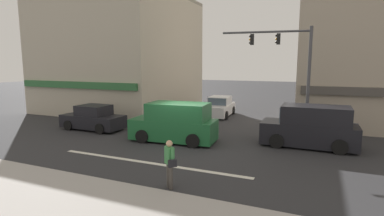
# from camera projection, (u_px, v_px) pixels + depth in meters

# --- Properties ---
(ground_plane) EXTENTS (120.00, 120.00, 0.00)m
(ground_plane) POSITION_uv_depth(u_px,v_px,m) (183.00, 143.00, 15.94)
(ground_plane) COLOR #2B2B2D
(lane_marking_stripe) EXTENTS (9.00, 0.24, 0.01)m
(lane_marking_stripe) POSITION_uv_depth(u_px,v_px,m) (149.00, 163.00, 12.76)
(lane_marking_stripe) COLOR silver
(lane_marking_stripe) RESTS_ON ground
(sidewalk_curb) EXTENTS (40.00, 5.00, 0.16)m
(sidewalk_curb) POSITION_uv_depth(u_px,v_px,m) (53.00, 215.00, 8.20)
(sidewalk_curb) COLOR #9E9993
(sidewalk_curb) RESTS_ON ground
(building_left_block) EXTENTS (11.51, 11.58, 10.07)m
(building_left_block) POSITION_uv_depth(u_px,v_px,m) (121.00, 55.00, 27.50)
(building_left_block) COLOR #B7AD99
(building_left_block) RESTS_ON ground
(street_tree) EXTENTS (2.81, 2.81, 5.38)m
(street_tree) POSITION_uv_depth(u_px,v_px,m) (331.00, 67.00, 19.82)
(street_tree) COLOR #4C3823
(street_tree) RESTS_ON ground
(utility_pole_near_left) EXTENTS (1.40, 0.22, 7.68)m
(utility_pole_near_left) POSITION_uv_depth(u_px,v_px,m) (108.00, 66.00, 23.33)
(utility_pole_near_left) COLOR brown
(utility_pole_near_left) RESTS_ON ground
(traffic_light_mast) EXTENTS (4.86, 0.76, 6.20)m
(traffic_light_mast) POSITION_uv_depth(u_px,v_px,m) (291.00, 64.00, 16.57)
(traffic_light_mast) COLOR #47474C
(traffic_light_mast) RESTS_ON ground
(van_crossing_rightbound) EXTENTS (4.61, 2.06, 2.11)m
(van_crossing_rightbound) POSITION_uv_depth(u_px,v_px,m) (310.00, 127.00, 15.10)
(van_crossing_rightbound) COLOR black
(van_crossing_rightbound) RESTS_ON ground
(sedan_crossing_center) EXTENTS (2.08, 4.20, 1.58)m
(sedan_crossing_center) POSITION_uv_depth(u_px,v_px,m) (220.00, 107.00, 24.15)
(sedan_crossing_center) COLOR silver
(sedan_crossing_center) RESTS_ON ground
(sedan_approaching_near) EXTENTS (4.12, 1.91, 1.58)m
(sedan_approaching_near) POSITION_uv_depth(u_px,v_px,m) (93.00, 119.00, 19.17)
(sedan_approaching_near) COLOR black
(sedan_approaching_near) RESTS_ON ground
(van_parked_curbside) EXTENTS (4.73, 2.32, 2.11)m
(van_parked_curbside) POSITION_uv_depth(u_px,v_px,m) (175.00, 123.00, 16.19)
(van_parked_curbside) COLOR #1E6033
(van_parked_curbside) RESTS_ON ground
(pedestrian_foreground_with_bag) EXTENTS (0.59, 0.57, 1.67)m
(pedestrian_foreground_with_bag) POSITION_uv_depth(u_px,v_px,m) (170.00, 161.00, 10.01)
(pedestrian_foreground_with_bag) COLOR #4C4742
(pedestrian_foreground_with_bag) RESTS_ON ground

